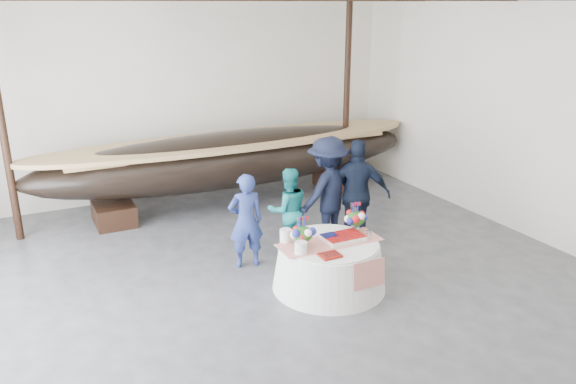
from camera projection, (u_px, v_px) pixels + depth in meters
name	position (u px, v px, depth m)	size (l,w,h in m)	color
floor	(308.00, 314.00, 7.86)	(10.00, 12.00, 0.01)	#3D3D42
wall_back	(178.00, 94.00, 12.22)	(10.00, 0.02, 4.50)	silver
wall_right	(576.00, 123.00, 9.24)	(0.02, 12.00, 4.50)	silver
pavilion_structure	(282.00, 13.00, 7.26)	(9.80, 11.76, 4.50)	black
longboat_display	(234.00, 159.00, 11.83)	(8.47, 1.69, 1.59)	black
banquet_table	(329.00, 265.00, 8.49)	(1.72, 1.72, 0.74)	silver
tabletop_items	(328.00, 231.00, 8.40)	(1.60, 0.95, 0.40)	red
guest_woman_blue	(246.00, 221.00, 9.06)	(0.58, 0.38, 1.58)	navy
guest_woman_teal	(288.00, 210.00, 9.64)	(0.73, 0.57, 1.50)	teal
guest_man_left	(328.00, 192.00, 9.82)	(1.28, 0.73, 1.98)	black
guest_man_right	(357.00, 194.00, 9.79)	(1.14, 0.47, 1.94)	black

